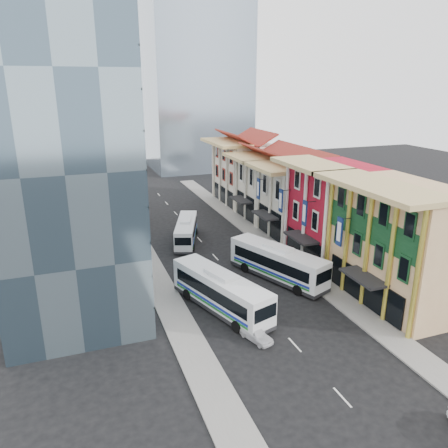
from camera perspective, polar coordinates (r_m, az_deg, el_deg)
name	(u,v)px	position (r m, az deg, el deg)	size (l,w,h in m)	color
ground	(301,351)	(38.64, 9.96, -16.04)	(200.00, 200.00, 0.00)	black
sidewalk_right	(275,248)	(59.46, 6.65, -3.18)	(3.00, 90.00, 0.15)	slate
sidewalk_left	(150,266)	(54.44, -9.66, -5.37)	(3.00, 90.00, 0.15)	slate
shophouse_tan	(402,244)	(47.29, 22.21, -2.46)	(8.00, 14.00, 12.00)	tan
shophouse_red	(334,212)	(56.19, 14.17, 1.50)	(8.00, 10.00, 12.00)	#AA1325
shophouse_cream_near	(296,201)	(64.21, 9.42, 2.93)	(8.00, 9.00, 10.00)	silver
shophouse_cream_mid	(269,188)	(71.92, 5.94, 4.71)	(8.00, 9.00, 10.00)	silver
shophouse_cream_far	(245,173)	(81.16, 2.71, 6.68)	(8.00, 12.00, 11.00)	silver
office_tower	(63,151)	(46.81, -20.32, 8.99)	(12.00, 26.00, 30.00)	#3F5464
office_block_far	(74,181)	(70.86, -19.02, 5.27)	(10.00, 18.00, 14.00)	gray
bus_left_near	(221,291)	(43.14, -0.43, -8.73)	(2.99, 12.75, 4.09)	silver
bus_left_far	(186,230)	(61.29, -4.96, -0.84)	(2.49, 10.64, 3.41)	silver
bus_right	(278,262)	(49.99, 7.02, -4.99)	(2.97, 12.69, 4.07)	white
sedan_left	(256,334)	(39.29, 4.19, -14.11)	(1.42, 3.51, 1.19)	silver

